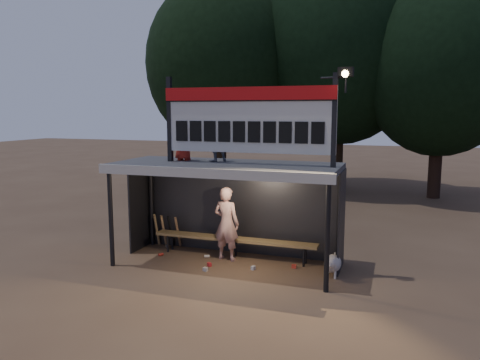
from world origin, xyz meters
name	(u,v)px	position (x,y,z in m)	size (l,w,h in m)	color
ground	(226,264)	(0.00, 0.00, 0.00)	(80.00, 80.00, 0.00)	brown
player	(226,224)	(-0.11, 0.34, 0.87)	(0.63, 0.42, 1.74)	silver
child_a	(216,139)	(-0.36, 0.30, 2.84)	(0.50, 0.39, 1.04)	slate
child_b	(183,139)	(-1.14, 0.25, 2.82)	(0.49, 0.32, 1.01)	#B4261B
dugout_shelter	(229,183)	(0.00, 0.24, 1.85)	(5.10, 2.08, 2.32)	#3D3E40
scoreboard_assembly	(250,117)	(0.56, -0.01, 3.32)	(4.10, 0.27, 1.99)	black
bench	(234,240)	(0.00, 0.55, 0.43)	(4.00, 0.35, 0.48)	olive
tree_left	(220,64)	(-4.00, 10.00, 5.51)	(6.46, 6.46, 9.27)	#312316
tree_mid	(340,48)	(1.00, 11.50, 6.17)	(7.22, 7.22, 10.36)	black
tree_right	(441,66)	(5.00, 10.50, 5.19)	(6.08, 6.08, 8.72)	black
dog	(332,263)	(2.39, 0.01, 0.28)	(0.36, 0.81, 0.49)	beige
bats	(167,231)	(-1.92, 0.82, 0.43)	(0.68, 0.35, 0.84)	#9A7848
litter	(213,261)	(-0.34, 0.06, 0.04)	(3.53, 1.43, 0.08)	red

